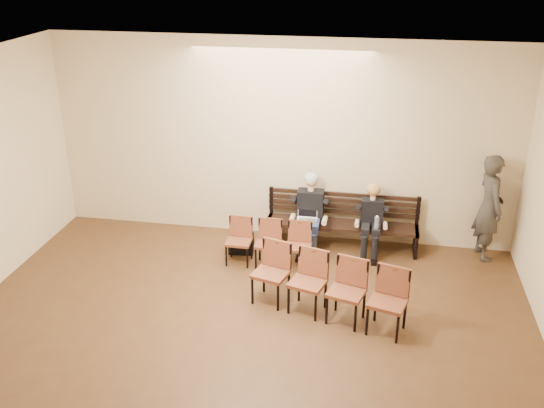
{
  "coord_description": "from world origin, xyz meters",
  "views": [
    {
      "loc": [
        1.61,
        -4.76,
        4.91
      ],
      "look_at": [
        0.02,
        4.05,
        0.99
      ],
      "focal_mm": 40.0,
      "sensor_mm": 36.0,
      "label": 1
    }
  ],
  "objects_px": {
    "seated_woman": "(371,224)",
    "passerby": "(490,200)",
    "seated_man": "(310,213)",
    "bag": "(241,244)",
    "water_bottle": "(376,229)",
    "bench": "(341,235)",
    "laptop": "(306,222)",
    "chair_row_front": "(268,244)",
    "chair_row_back": "(327,288)"
  },
  "relations": [
    {
      "from": "bench",
      "to": "seated_man",
      "type": "bearing_deg",
      "value": -167.5
    },
    {
      "from": "seated_woman",
      "to": "passerby",
      "type": "distance_m",
      "value": 1.96
    },
    {
      "from": "bag",
      "to": "chair_row_back",
      "type": "distance_m",
      "value": 2.33
    },
    {
      "from": "seated_woman",
      "to": "water_bottle",
      "type": "distance_m",
      "value": 0.24
    },
    {
      "from": "chair_row_front",
      "to": "bag",
      "type": "bearing_deg",
      "value": 145.43
    },
    {
      "from": "seated_man",
      "to": "chair_row_back",
      "type": "relative_size",
      "value": 0.59
    },
    {
      "from": "bench",
      "to": "seated_man",
      "type": "relative_size",
      "value": 1.98
    },
    {
      "from": "passerby",
      "to": "chair_row_front",
      "type": "height_order",
      "value": "passerby"
    },
    {
      "from": "laptop",
      "to": "seated_woman",
      "type": "bearing_deg",
      "value": 1.33
    },
    {
      "from": "seated_man",
      "to": "bench",
      "type": "bearing_deg",
      "value": 12.5
    },
    {
      "from": "water_bottle",
      "to": "chair_row_front",
      "type": "bearing_deg",
      "value": -163.24
    },
    {
      "from": "passerby",
      "to": "laptop",
      "type": "bearing_deg",
      "value": 83.12
    },
    {
      "from": "bag",
      "to": "chair_row_front",
      "type": "relative_size",
      "value": 0.3
    },
    {
      "from": "bag",
      "to": "laptop",
      "type": "bearing_deg",
      "value": 9.95
    },
    {
      "from": "bag",
      "to": "chair_row_front",
      "type": "xyz_separation_m",
      "value": [
        0.54,
        -0.38,
        0.23
      ]
    },
    {
      "from": "seated_woman",
      "to": "laptop",
      "type": "xyz_separation_m",
      "value": [
        -1.07,
        -0.17,
        0.03
      ]
    },
    {
      "from": "chair_row_back",
      "to": "seated_woman",
      "type": "bearing_deg",
      "value": 90.61
    },
    {
      "from": "seated_man",
      "to": "chair_row_front",
      "type": "bearing_deg",
      "value": -128.1
    },
    {
      "from": "water_bottle",
      "to": "bag",
      "type": "bearing_deg",
      "value": -176.53
    },
    {
      "from": "seated_woman",
      "to": "bag",
      "type": "relative_size",
      "value": 2.57
    },
    {
      "from": "seated_man",
      "to": "bag",
      "type": "relative_size",
      "value": 3.14
    },
    {
      "from": "seated_man",
      "to": "water_bottle",
      "type": "distance_m",
      "value": 1.15
    },
    {
      "from": "laptop",
      "to": "bench",
      "type": "bearing_deg",
      "value": 19.11
    },
    {
      "from": "bench",
      "to": "laptop",
      "type": "relative_size",
      "value": 7.75
    },
    {
      "from": "water_bottle",
      "to": "passerby",
      "type": "xyz_separation_m",
      "value": [
        1.79,
        0.44,
        0.47
      ]
    },
    {
      "from": "laptop",
      "to": "passerby",
      "type": "distance_m",
      "value": 3.01
    },
    {
      "from": "water_bottle",
      "to": "bench",
      "type": "bearing_deg",
      "value": 149.6
    },
    {
      "from": "seated_woman",
      "to": "chair_row_back",
      "type": "height_order",
      "value": "seated_woman"
    },
    {
      "from": "seated_man",
      "to": "bag",
      "type": "bearing_deg",
      "value": -162.17
    },
    {
      "from": "water_bottle",
      "to": "chair_row_front",
      "type": "distance_m",
      "value": 1.79
    },
    {
      "from": "seated_man",
      "to": "bag",
      "type": "distance_m",
      "value": 1.28
    },
    {
      "from": "bench",
      "to": "passerby",
      "type": "xyz_separation_m",
      "value": [
        2.38,
        0.1,
        0.81
      ]
    },
    {
      "from": "water_bottle",
      "to": "laptop",
      "type": "bearing_deg",
      "value": 177.31
    },
    {
      "from": "water_bottle",
      "to": "chair_row_back",
      "type": "relative_size",
      "value": 0.11
    },
    {
      "from": "laptop",
      "to": "water_bottle",
      "type": "xyz_separation_m",
      "value": [
        1.16,
        -0.05,
        -0.0
      ]
    },
    {
      "from": "seated_man",
      "to": "passerby",
      "type": "distance_m",
      "value": 2.95
    },
    {
      "from": "bench",
      "to": "water_bottle",
      "type": "bearing_deg",
      "value": -30.4
    },
    {
      "from": "chair_row_front",
      "to": "bench",
      "type": "bearing_deg",
      "value": 37.87
    },
    {
      "from": "seated_woman",
      "to": "water_bottle",
      "type": "bearing_deg",
      "value": -68.48
    },
    {
      "from": "seated_man",
      "to": "laptop",
      "type": "relative_size",
      "value": 3.92
    },
    {
      "from": "bench",
      "to": "passerby",
      "type": "height_order",
      "value": "passerby"
    },
    {
      "from": "seated_woman",
      "to": "chair_row_back",
      "type": "distance_m",
      "value": 2.09
    },
    {
      "from": "passerby",
      "to": "water_bottle",
      "type": "bearing_deg",
      "value": 89.51
    },
    {
      "from": "chair_row_front",
      "to": "chair_row_back",
      "type": "distance_m",
      "value": 1.67
    },
    {
      "from": "laptop",
      "to": "chair_row_back",
      "type": "xyz_separation_m",
      "value": [
        0.52,
        -1.85,
        -0.12
      ]
    },
    {
      "from": "seated_man",
      "to": "passerby",
      "type": "bearing_deg",
      "value": 4.31
    },
    {
      "from": "laptop",
      "to": "passerby",
      "type": "bearing_deg",
      "value": -0.12
    },
    {
      "from": "bench",
      "to": "passerby",
      "type": "bearing_deg",
      "value": 2.41
    },
    {
      "from": "seated_man",
      "to": "laptop",
      "type": "distance_m",
      "value": 0.19
    },
    {
      "from": "bag",
      "to": "chair_row_front",
      "type": "height_order",
      "value": "chair_row_front"
    }
  ]
}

